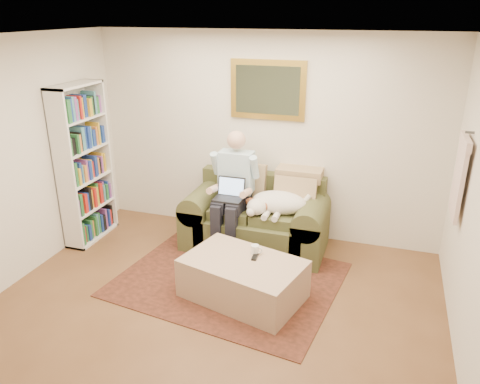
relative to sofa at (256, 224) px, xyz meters
The scene contains 12 objects.
room_shell 1.95m from the sofa, 91.05° to the right, with size 4.51×5.00×2.61m.
rug 0.93m from the sofa, 93.51° to the right, with size 2.32×1.86×0.01m, color black.
sofa is the anchor object (origin of this frame).
seated_man 0.53m from the sofa, 148.55° to the right, with size 0.58×0.82×1.47m, color #8CC1D8, non-canonical shape.
laptop 0.58m from the sofa, 138.98° to the right, with size 0.34×0.27×0.25m.
sleeping_dog 0.49m from the sofa, 15.74° to the right, with size 0.72×0.45×0.27m, color white, non-canonical shape.
ottoman 1.17m from the sofa, 80.17° to the right, with size 1.19×0.76×0.43m, color tan.
coffee_mug 1.03m from the sofa, 74.33° to the right, with size 0.08×0.08×0.10m, color white.
tv_remote 1.09m from the sofa, 74.25° to the right, with size 0.05×0.15×0.02m, color black.
bookshelf 2.28m from the sofa, 168.74° to the right, with size 0.28×0.80×2.00m, color white, non-canonical shape.
wall_mirror 1.66m from the sofa, 90.00° to the left, with size 0.94×0.04×0.72m.
hanging_shirt 2.44m from the sofa, 11.11° to the right, with size 0.06×0.52×0.90m, color beige, non-canonical shape.
Camera 1 is at (1.49, -3.10, 2.82)m, focal length 35.00 mm.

